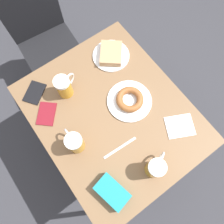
{
  "coord_description": "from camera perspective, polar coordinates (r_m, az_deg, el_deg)",
  "views": [
    {
      "loc": [
        -0.21,
        -0.29,
        1.86
      ],
      "look_at": [
        0.0,
        0.0,
        0.79
      ],
      "focal_mm": 35.0,
      "sensor_mm": 36.0,
      "label": 1
    }
  ],
  "objects": [
    {
      "name": "ground_plane",
      "position": [
        1.89,
        0.0,
        -7.7
      ],
      "size": [
        8.0,
        8.0,
        0.0
      ],
      "primitive_type": "plane",
      "color": "#333338"
    },
    {
      "name": "table",
      "position": [
        1.22,
        0.0,
        -1.44
      ],
      "size": [
        0.75,
        0.92,
        0.77
      ],
      "color": "brown",
      "rests_on": "ground_plane"
    },
    {
      "name": "chair",
      "position": [
        1.75,
        -17.64,
        18.82
      ],
      "size": [
        0.43,
        0.43,
        0.89
      ],
      "rotation": [
        0.0,
        0.0,
        -0.08
      ],
      "color": "black",
      "rests_on": "ground_plane"
    },
    {
      "name": "plate_with_cake",
      "position": [
        1.28,
        -0.26,
        14.83
      ],
      "size": [
        0.21,
        0.21,
        0.05
      ],
      "color": "white",
      "rests_on": "table"
    },
    {
      "name": "plate_with_donut",
      "position": [
        1.15,
        4.62,
        3.13
      ],
      "size": [
        0.24,
        0.24,
        0.05
      ],
      "color": "white",
      "rests_on": "table"
    },
    {
      "name": "beer_mug_left",
      "position": [
        1.05,
        -9.69,
        -7.86
      ],
      "size": [
        0.08,
        0.13,
        0.13
      ],
      "color": "#C68C23",
      "rests_on": "table"
    },
    {
      "name": "beer_mug_center",
      "position": [
        1.04,
        11.26,
        -14.07
      ],
      "size": [
        0.12,
        0.08,
        0.13
      ],
      "color": "#C68C23",
      "rests_on": "table"
    },
    {
      "name": "beer_mug_right",
      "position": [
        1.15,
        -12.38,
        6.55
      ],
      "size": [
        0.12,
        0.08,
        0.13
      ],
      "color": "#C68C23",
      "rests_on": "table"
    },
    {
      "name": "napkin_folded",
      "position": [
        1.17,
        17.27,
        -3.54
      ],
      "size": [
        0.18,
        0.17,
        0.0
      ],
      "rotation": [
        0.0,
        0.0,
        2.68
      ],
      "color": "white",
      "rests_on": "table"
    },
    {
      "name": "fork",
      "position": [
        1.1,
        2.08,
        -9.34
      ],
      "size": [
        0.19,
        0.02,
        0.0
      ],
      "rotation": [
        0.0,
        0.0,
        1.51
      ],
      "color": "silver",
      "rests_on": "table"
    },
    {
      "name": "passport_near_edge",
      "position": [
        1.25,
        -19.55,
        4.8
      ],
      "size": [
        0.15,
        0.15,
        0.01
      ],
      "rotation": [
        0.0,
        0.0,
        2.2
      ],
      "color": "black",
      "rests_on": "table"
    },
    {
      "name": "passport_far_edge",
      "position": [
        1.19,
        -16.73,
        -0.44
      ],
      "size": [
        0.15,
        0.15,
        0.01
      ],
      "rotation": [
        0.0,
        0.0,
        5.55
      ],
      "color": "maroon",
      "rests_on": "table"
    },
    {
      "name": "blue_pouch",
      "position": [
        1.06,
        0.04,
        -20.13
      ],
      "size": [
        0.13,
        0.17,
        0.06
      ],
      "rotation": [
        0.0,
        0.0,
        1.79
      ],
      "color": "teal",
      "rests_on": "table"
    }
  ]
}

